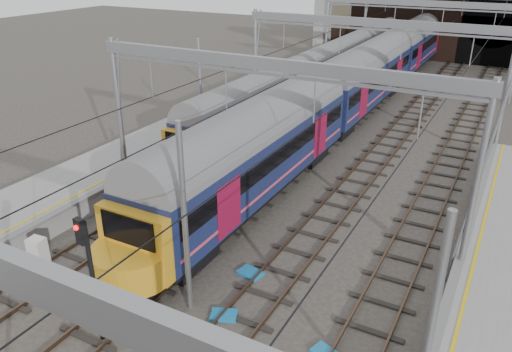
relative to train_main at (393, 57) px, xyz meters
The scene contains 11 objects.
ground 37.32m from the train_main, 86.92° to the right, with size 160.00×160.00×0.00m, color #38332D.
platform_left 35.69m from the train_main, 103.28° to the right, with size 4.32×55.00×1.12m.
tracks 22.42m from the train_main, 84.85° to the right, with size 14.40×80.00×0.22m.
overhead_line 16.29m from the train_main, 82.73° to the right, with size 16.80×80.00×8.00m.
retaining_wall 15.24m from the train_main, 77.02° to the left, with size 28.00×2.75×9.00m.
train_main is the anchor object (origin of this frame).
train_second 6.04m from the train_main, 131.57° to the right, with size 2.62×45.54×4.57m.
signal_near_centre 37.93m from the train_main, 89.44° to the right, with size 0.35×0.46×4.59m.
relay_cabinet 36.37m from the train_main, 97.57° to the right, with size 0.65×0.54×1.30m, color silver.
equip_cover_a 35.30m from the train_main, 84.57° to the right, with size 0.92×0.65×0.11m, color #166FA9.
equip_cover_b 32.66m from the train_main, 84.82° to the right, with size 0.96×0.68×0.11m, color #166FA9.
Camera 1 is at (8.92, -9.51, 11.69)m, focal length 35.00 mm.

